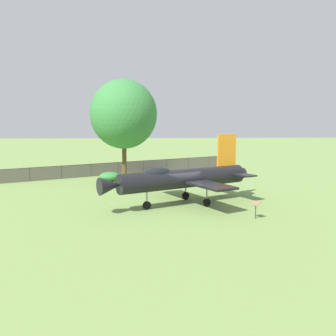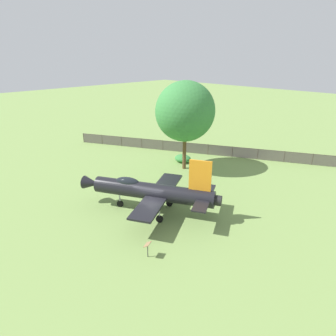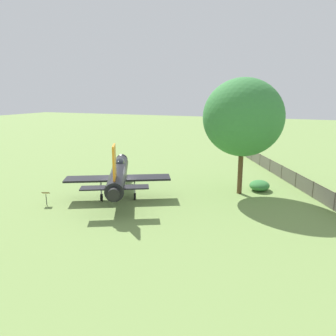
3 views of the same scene
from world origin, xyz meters
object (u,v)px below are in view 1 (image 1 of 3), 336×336
shrub_near_fence (110,176)px  info_plaque (256,206)px  shade_tree (124,114)px  display_jet (181,178)px

shrub_near_fence → info_plaque: 19.03m
shade_tree → display_jet: bearing=115.8°
display_jet → info_plaque: size_ratio=10.32×
info_plaque → shade_tree: bearing=-56.6°
display_jet → shade_tree: (4.75, -9.83, 4.84)m
display_jet → shade_tree: bearing=-91.9°
shade_tree → shrub_near_fence: shade_tree is taller
display_jet → info_plaque: bearing=109.4°
display_jet → shrub_near_fence: 13.17m
shrub_near_fence → display_jet: bearing=119.2°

